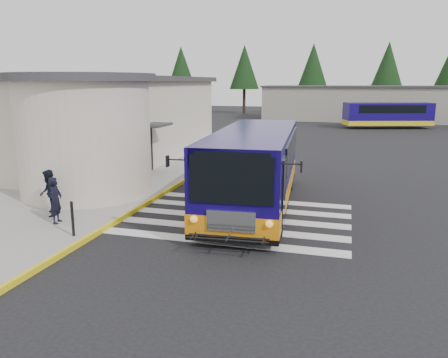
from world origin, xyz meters
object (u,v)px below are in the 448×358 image
(bollard, at_px, (73,219))
(far_bus_a, at_px, (388,114))
(transit_bus, at_px, (254,171))
(pedestrian_b, at_px, (49,193))
(pedestrian_a, at_px, (56,200))

(bollard, height_order, far_bus_a, far_bus_a)
(transit_bus, relative_size, pedestrian_b, 6.54)
(transit_bus, height_order, pedestrian_b, transit_bus)
(pedestrian_a, bearing_deg, far_bus_a, -32.22)
(transit_bus, distance_m, far_bus_a, 32.74)
(pedestrian_a, bearing_deg, pedestrian_b, 36.98)
(bollard, bearing_deg, transit_bus, 49.28)
(transit_bus, height_order, bollard, transit_bus)
(far_bus_a, bearing_deg, transit_bus, 150.67)
(transit_bus, distance_m, bollard, 6.76)
(pedestrian_a, bearing_deg, bollard, -139.69)
(transit_bus, xyz_separation_m, pedestrian_a, (-5.62, -4.16, -0.47))
(far_bus_a, bearing_deg, bollard, 145.99)
(transit_bus, distance_m, pedestrian_a, 7.01)
(far_bus_a, bearing_deg, pedestrian_a, 143.81)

